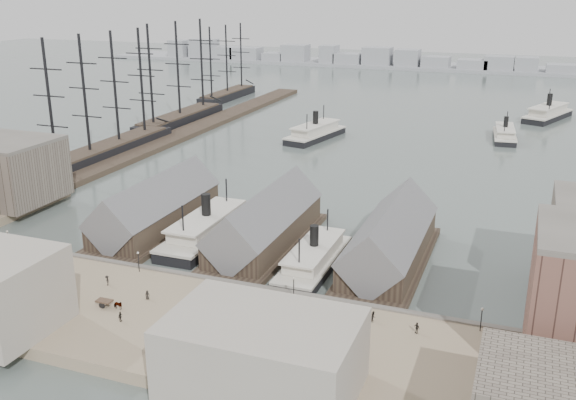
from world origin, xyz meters
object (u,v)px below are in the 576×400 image
at_px(horse_cart_center, 113,304).
at_px(horse_cart_right, 324,341).
at_px(tram, 565,355).
at_px(ferry_docked_west, 207,228).
at_px(horse_cart_left, 8,259).

height_order(horse_cart_center, horse_cart_right, horse_cart_right).
bearing_deg(horse_cart_center, horse_cart_right, -88.70).
height_order(tram, horse_cart_right, tram).
bearing_deg(ferry_docked_west, horse_cart_center, -86.95).
relative_size(tram, horse_cart_center, 2.36).
distance_m(ferry_docked_west, horse_cart_right, 51.08).
bearing_deg(horse_cart_left, horse_cart_center, -82.99).
distance_m(horse_cart_center, horse_cart_right, 35.25).
bearing_deg(ferry_docked_west, tram, -22.68).
height_order(ferry_docked_west, horse_cart_right, ferry_docked_west).
distance_m(tram, horse_cart_center, 67.93).
xyz_separation_m(tram, horse_cart_center, (-67.54, -7.22, -1.24)).
distance_m(horse_cart_left, horse_cart_right, 64.86).
bearing_deg(tram, ferry_docked_west, 152.66).
height_order(horse_cart_left, horse_cart_center, horse_cart_center).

